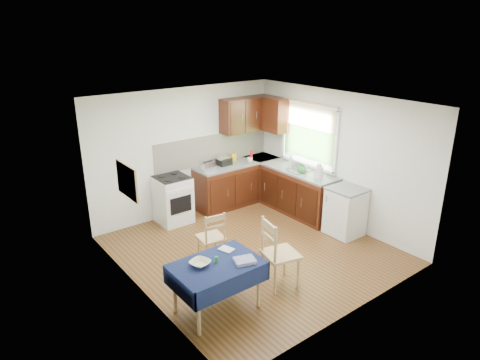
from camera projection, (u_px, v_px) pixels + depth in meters
floor at (252, 250)px, 7.26m from camera, size 4.20×4.20×0.00m
ceiling at (254, 102)px, 6.40m from camera, size 4.00×4.20×0.02m
wall_back at (186, 152)px, 8.40m from camera, size 4.00×0.02×2.50m
wall_front at (361, 227)px, 5.26m from camera, size 4.00×0.02×2.50m
wall_left at (137, 212)px, 5.69m from camera, size 0.02×4.20×2.50m
wall_right at (336, 158)px, 7.97m from camera, size 0.02×4.20×2.50m
base_cabinets at (265, 188)px, 8.82m from camera, size 1.90×2.30×0.86m
worktop_back at (237, 163)px, 8.90m from camera, size 1.90×0.60×0.04m
worktop_right at (299, 171)px, 8.41m from camera, size 0.60×1.70×0.04m
worktop_corner at (261, 158)px, 9.27m from camera, size 0.60×0.60×0.04m
splashback at (214, 149)px, 8.77m from camera, size 2.70×0.02×0.60m
upper_cabinets at (256, 114)px, 8.84m from camera, size 1.20×0.85×0.70m
stove at (173, 199)px, 8.15m from camera, size 0.60×0.61×0.92m
window at (309, 131)px, 8.34m from camera, size 0.04×1.48×1.26m
fridge at (345, 211)px, 7.67m from camera, size 0.58×0.60×0.89m
corkboard at (127, 181)px, 5.81m from camera, size 0.04×0.62×0.47m
dining_table at (217, 271)px, 5.55m from camera, size 1.15×0.78×0.69m
chair_far at (212, 236)px, 6.73m from camera, size 0.44×0.44×0.88m
chair_near at (278, 251)px, 6.08m from camera, size 0.56×0.56×1.06m
toaster at (208, 166)px, 8.38m from camera, size 0.25×0.15×0.19m
sandwich_press at (224, 161)px, 8.71m from camera, size 0.27×0.23×0.16m
sauce_bottle at (251, 156)px, 8.94m from camera, size 0.05×0.05×0.24m
yellow_packet at (233, 157)px, 8.98m from camera, size 0.13×0.11×0.16m
dish_rack at (299, 170)px, 8.36m from camera, size 0.40×0.31×0.19m
kettle at (319, 171)px, 7.97m from camera, size 0.17×0.17×0.28m
cup at (250, 160)px, 8.90m from camera, size 0.13×0.13×0.09m
soap_bottle_a at (291, 162)px, 8.45m from camera, size 0.12×0.13×0.30m
soap_bottle_b at (292, 164)px, 8.52m from camera, size 0.10×0.10×0.17m
soap_bottle_c at (301, 169)px, 8.21m from camera, size 0.18×0.18×0.19m
plate_bowl at (200, 263)px, 5.47m from camera, size 0.31×0.31×0.06m
book at (223, 251)px, 5.80m from camera, size 0.20×0.23×0.02m
spice_jar at (216, 260)px, 5.53m from camera, size 0.04×0.04×0.09m
tea_towel at (245, 261)px, 5.54m from camera, size 0.32×0.28×0.05m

